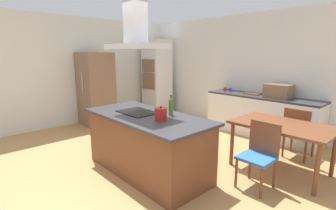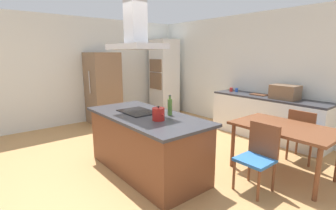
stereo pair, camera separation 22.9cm
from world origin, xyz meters
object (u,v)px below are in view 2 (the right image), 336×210
object	(u,v)px
countertop_microwave	(285,92)
chair_facing_island	(259,153)
chair_facing_back_wall	(303,133)
coffee_mug_blue	(237,90)
dining_table	(284,131)
refrigerator	(103,88)
cooktop	(138,112)
wall_oven_stack	(164,77)
olive_oil_bottle	(170,107)
range_hood	(136,32)
tea_kettle	(158,114)
cutting_board	(259,95)
coffee_mug_red	(231,90)

from	to	relation	value
countertop_microwave	chair_facing_island	bearing A→B (deg)	-71.34
chair_facing_back_wall	coffee_mug_blue	bearing A→B (deg)	158.50
dining_table	refrigerator	bearing A→B (deg)	-169.12
cooktop	chair_facing_back_wall	world-z (taller)	cooktop
dining_table	chair_facing_island	size ratio (longest dim) A/B	1.57
wall_oven_stack	olive_oil_bottle	bearing A→B (deg)	-37.13
coffee_mug_blue	dining_table	world-z (taller)	coffee_mug_blue
dining_table	range_hood	distance (m)	2.63
tea_kettle	cutting_board	world-z (taller)	tea_kettle
olive_oil_bottle	range_hood	size ratio (longest dim) A/B	0.33
olive_oil_bottle	wall_oven_stack	xyz separation A→B (m)	(-3.15, 2.38, 0.07)
cutting_board	wall_oven_stack	xyz separation A→B (m)	(-3.00, -0.28, 0.19)
cutting_board	dining_table	distance (m)	1.90
cooktop	chair_facing_island	bearing A→B (deg)	28.68
cooktop	chair_facing_island	world-z (taller)	cooktop
cutting_board	range_hood	world-z (taller)	range_hood
wall_oven_stack	chair_facing_back_wall	world-z (taller)	wall_oven_stack
chair_facing_island	chair_facing_back_wall	bearing A→B (deg)	90.00
olive_oil_bottle	coffee_mug_red	size ratio (longest dim) A/B	3.32
refrigerator	olive_oil_bottle	bearing A→B (deg)	-7.66
chair_facing_island	range_hood	bearing A→B (deg)	-151.32
tea_kettle	countertop_microwave	world-z (taller)	countertop_microwave
olive_oil_bottle	refrigerator	size ratio (longest dim) A/B	0.16
refrigerator	dining_table	world-z (taller)	refrigerator
cutting_board	coffee_mug_blue	bearing A→B (deg)	-179.50
refrigerator	countertop_microwave	bearing A→B (deg)	30.81
olive_oil_bottle	chair_facing_back_wall	xyz separation A→B (m)	(1.11, 1.93, -0.52)
chair_facing_back_wall	refrigerator	bearing A→B (deg)	-160.94
chair_facing_island	countertop_microwave	bearing A→B (deg)	108.66
dining_table	chair_facing_island	bearing A→B (deg)	-90.00
cooktop	chair_facing_island	size ratio (longest dim) A/B	0.67
cooktop	tea_kettle	size ratio (longest dim) A/B	2.73
dining_table	chair_facing_back_wall	size ratio (longest dim) A/B	1.57
countertop_microwave	coffee_mug_red	world-z (taller)	countertop_microwave
chair_facing_island	range_hood	size ratio (longest dim) A/B	0.99
range_hood	tea_kettle	bearing A→B (deg)	-3.97
cooktop	olive_oil_bottle	distance (m)	0.55
chair_facing_back_wall	wall_oven_stack	bearing A→B (deg)	173.97
olive_oil_bottle	range_hood	xyz separation A→B (m)	(-0.47, -0.26, 1.07)
countertop_microwave	refrigerator	size ratio (longest dim) A/B	0.27
coffee_mug_red	dining_table	bearing A→B (deg)	-34.43
cutting_board	wall_oven_stack	size ratio (longest dim) A/B	0.15
refrigerator	range_hood	world-z (taller)	range_hood
refrigerator	chair_facing_island	world-z (taller)	refrigerator
tea_kettle	cutting_board	bearing A→B (deg)	95.29
countertop_microwave	chair_facing_back_wall	bearing A→B (deg)	-45.14
coffee_mug_blue	wall_oven_stack	xyz separation A→B (m)	(-2.41, -0.28, 0.16)
tea_kettle	olive_oil_bottle	size ratio (longest dim) A/B	0.73
cooktop	chair_facing_back_wall	xyz separation A→B (m)	(1.58, 2.20, -0.40)
olive_oil_bottle	tea_kettle	bearing A→B (deg)	-67.77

